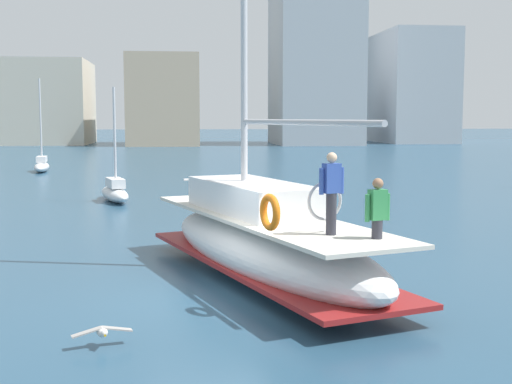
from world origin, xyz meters
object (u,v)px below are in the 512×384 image
moored_sloop_far (42,165)px  moored_cutter_left (115,191)px  main_sailboat (264,240)px  seagull (102,332)px

moored_sloop_far → moored_cutter_left: bearing=-69.6°
main_sailboat → moored_sloop_far: 34.71m
main_sailboat → moored_cutter_left: main_sailboat is taller
main_sailboat → seagull: (-3.18, -4.49, -0.64)m
moored_sloop_far → seagull: bearing=-77.8°
moored_cutter_left → moored_sloop_far: bearing=110.4°
main_sailboat → moored_sloop_far: size_ratio=1.83×
moored_sloop_far → moored_cutter_left: size_ratio=1.26×
moored_sloop_far → main_sailboat: bearing=-71.1°
seagull → moored_cutter_left: bearing=94.6°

